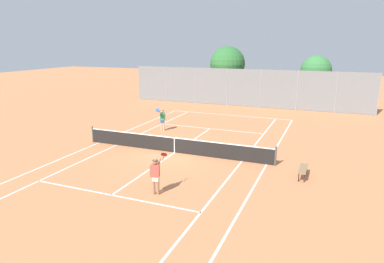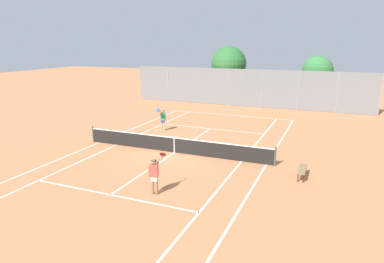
{
  "view_description": "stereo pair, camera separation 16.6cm",
  "coord_description": "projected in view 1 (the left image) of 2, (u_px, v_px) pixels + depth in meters",
  "views": [
    {
      "loc": [
        8.38,
        -17.67,
        6.37
      ],
      "look_at": [
        0.52,
        1.5,
        1.0
      ],
      "focal_mm": 32.0,
      "sensor_mm": 36.0,
      "label": 1
    },
    {
      "loc": [
        8.53,
        -17.61,
        6.37
      ],
      "look_at": [
        0.52,
        1.5,
        1.0
      ],
      "focal_mm": 32.0,
      "sensor_mm": 36.0,
      "label": 2
    }
  ],
  "objects": [
    {
      "name": "back_fence",
      "position": [
        244.0,
        88.0,
        35.03
      ],
      "size": [
        24.74,
        0.08,
        3.84
      ],
      "color": "gray",
      "rests_on": "ground"
    },
    {
      "name": "courtside_bench",
      "position": [
        303.0,
        169.0,
        16.65
      ],
      "size": [
        0.36,
        1.5,
        0.47
      ],
      "color": "olive",
      "rests_on": "ground"
    },
    {
      "name": "court_line_markings",
      "position": [
        175.0,
        153.0,
        20.5
      ],
      "size": [
        11.1,
        23.9,
        0.01
      ],
      "color": "silver",
      "rests_on": "ground"
    },
    {
      "name": "loose_tennis_ball_1",
      "position": [
        173.0,
        136.0,
        24.02
      ],
      "size": [
        0.07,
        0.07,
        0.07
      ],
      "primitive_type": "sphere",
      "color": "#D1DB33",
      "rests_on": "ground"
    },
    {
      "name": "ground_plane",
      "position": [
        175.0,
        153.0,
        20.5
      ],
      "size": [
        120.0,
        120.0,
        0.0
      ],
      "primitive_type": "plane",
      "color": "#CC7A4C"
    },
    {
      "name": "tree_behind_left",
      "position": [
        228.0,
        65.0,
        37.07
      ],
      "size": [
        3.79,
        3.79,
        6.06
      ],
      "color": "brown",
      "rests_on": "ground"
    },
    {
      "name": "tree_behind_right",
      "position": [
        316.0,
        72.0,
        35.61
      ],
      "size": [
        3.17,
        3.17,
        5.14
      ],
      "color": "brown",
      "rests_on": "ground"
    },
    {
      "name": "player_far_left",
      "position": [
        162.0,
        119.0,
        25.38
      ],
      "size": [
        0.51,
        0.85,
        1.77
      ],
      "color": "#D8A884",
      "rests_on": "ground"
    },
    {
      "name": "loose_tennis_ball_0",
      "position": [
        275.0,
        131.0,
        25.37
      ],
      "size": [
        0.07,
        0.07,
        0.07
      ],
      "primitive_type": "sphere",
      "color": "#D1DB33",
      "rests_on": "ground"
    },
    {
      "name": "player_near_side",
      "position": [
        156.0,
        174.0,
        14.64
      ],
      "size": [
        0.54,
        0.83,
        1.77
      ],
      "color": "#936B4C",
      "rests_on": "ground"
    },
    {
      "name": "tennis_net",
      "position": [
        174.0,
        144.0,
        20.37
      ],
      "size": [
        12.0,
        0.1,
        1.07
      ],
      "color": "#474C47",
      "rests_on": "ground"
    }
  ]
}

